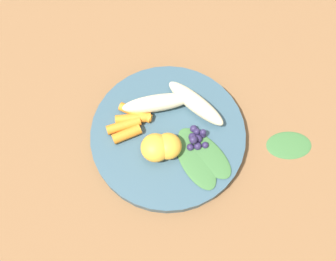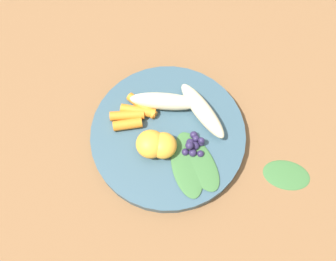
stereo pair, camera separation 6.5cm
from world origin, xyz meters
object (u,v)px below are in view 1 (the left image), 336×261
object	(u,v)px
banana_peeled_left	(158,103)
orange_segment_near	(168,146)
kale_leaf_stray	(289,145)
bowl	(168,135)
banana_peeled_right	(196,103)

from	to	relation	value
banana_peeled_left	orange_segment_near	world-z (taller)	orange_segment_near
orange_segment_near	kale_leaf_stray	bearing A→B (deg)	162.73
bowl	banana_peeled_left	bearing A→B (deg)	-91.86
bowl	kale_leaf_stray	bearing A→B (deg)	154.43
banana_peeled_left	orange_segment_near	distance (m)	0.09
kale_leaf_stray	bowl	bearing A→B (deg)	172.14
orange_segment_near	kale_leaf_stray	xyz separation A→B (m)	(-0.21, 0.07, -0.04)
banana_peeled_right	kale_leaf_stray	xyz separation A→B (m)	(-0.13, 0.12, -0.04)
banana_peeled_left	banana_peeled_right	world-z (taller)	same
banana_peeled_left	kale_leaf_stray	size ratio (longest dim) A/B	1.51
bowl	orange_segment_near	distance (m)	0.04
banana_peeled_right	orange_segment_near	xyz separation A→B (m)	(0.08, 0.06, 0.00)
bowl	kale_leaf_stray	distance (m)	0.22
banana_peeled_right	kale_leaf_stray	bearing A→B (deg)	-159.14
banana_peeled_left	kale_leaf_stray	distance (m)	0.25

